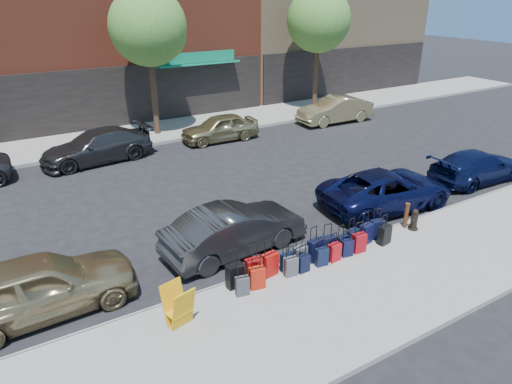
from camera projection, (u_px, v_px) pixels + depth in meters
ground at (233, 203)px, 16.81m from camera, size 120.00×120.00×0.00m
sidewalk_near at (353, 294)px, 11.69m from camera, size 60.00×4.00×0.15m
sidewalk_far at (146, 133)px, 24.62m from camera, size 60.00×4.00×0.15m
curb_near at (306, 257)px, 13.27m from camera, size 60.00×0.08×0.15m
curb_far at (159, 143)px, 23.04m from camera, size 60.00×0.08×0.15m
tree_center at (151, 29)px, 22.35m from camera, size 3.80×3.80×7.27m
tree_right at (320, 22)px, 27.26m from camera, size 3.80×3.80×7.27m
suitcase_front_0 at (235, 276)px, 11.72m from camera, size 0.46×0.28×1.06m
suitcase_front_1 at (254, 270)px, 11.98m from camera, size 0.45×0.26×1.04m
suitcase_front_2 at (270, 264)px, 12.21m from camera, size 0.47×0.30×1.05m
suitcase_front_3 at (287, 262)px, 12.42m from camera, size 0.38×0.24×0.86m
suitcase_front_4 at (300, 256)px, 12.65m from camera, size 0.41×0.25×0.94m
suitcase_front_5 at (315, 250)px, 12.88m from camera, size 0.47×0.32×1.04m
suitcase_front_6 at (328, 246)px, 13.09m from camera, size 0.45×0.31×1.01m
suitcase_front_7 at (342, 244)px, 13.31m from camera, size 0.37×0.23×0.85m
suitcase_front_8 at (352, 239)px, 13.51m from camera, size 0.43×0.29×0.96m
suitcase_front_9 at (366, 234)px, 13.75m from camera, size 0.45×0.30×1.02m
suitcase_front_10 at (377, 229)px, 14.03m from camera, size 0.44×0.29×0.99m
suitcase_back_0 at (242, 286)px, 11.45m from camera, size 0.37×0.26×0.82m
suitcase_back_1 at (257, 278)px, 11.69m from camera, size 0.43×0.30×0.95m
suitcase_back_3 at (291, 266)px, 12.21m from camera, size 0.38×0.24×0.87m
suitcase_back_4 at (303, 263)px, 12.38m from camera, size 0.34×0.21×0.81m
suitcase_back_5 at (322, 257)px, 12.67m from camera, size 0.38×0.25×0.85m
suitcase_back_6 at (334, 252)px, 12.88m from camera, size 0.38×0.24×0.86m
suitcase_back_7 at (347, 248)px, 13.12m from camera, size 0.37×0.25×0.82m
suitcase_back_8 at (359, 243)px, 13.30m from camera, size 0.41×0.26×0.95m
suitcase_back_10 at (385, 235)px, 13.73m from camera, size 0.43×0.29×0.96m
fire_hydrant at (414, 220)px, 14.54m from camera, size 0.36×0.32×0.71m
bollard at (406, 215)px, 14.62m from camera, size 0.16×0.16×0.85m
display_rack at (179, 306)px, 10.33m from camera, size 0.70×0.74×1.01m
car_near_0 at (39, 286)px, 10.83m from camera, size 4.57×1.95×1.54m
car_near_1 at (235, 230)px, 13.45m from camera, size 4.49×1.90×1.44m
car_near_2 at (386, 189)px, 16.23m from camera, size 5.13×2.72×1.37m
car_near_3 at (477, 166)px, 18.49m from camera, size 4.48×1.98×1.28m
car_far_1 at (97, 146)px, 20.57m from camera, size 5.13×2.53×1.43m
car_far_2 at (220, 128)px, 23.44m from camera, size 4.07×1.75×1.37m
car_far_3 at (335, 110)px, 26.63m from camera, size 4.63×1.79×1.50m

